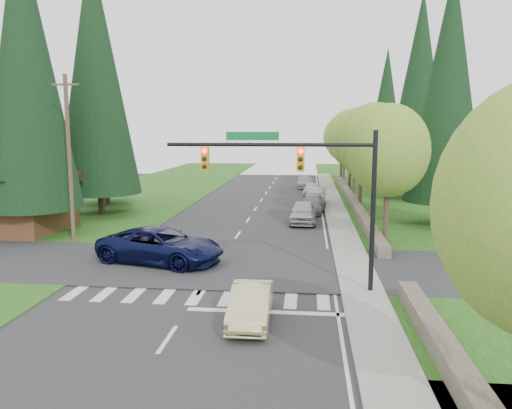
% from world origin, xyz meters
% --- Properties ---
extents(ground, '(120.00, 120.00, 0.00)m').
position_xyz_m(ground, '(0.00, 0.00, 0.00)').
color(ground, '#28282B').
rests_on(ground, ground).
extents(grass_east, '(14.00, 110.00, 0.06)m').
position_xyz_m(grass_east, '(13.00, 20.00, 0.03)').
color(grass_east, '#154913').
rests_on(grass_east, ground).
extents(grass_west, '(14.00, 110.00, 0.06)m').
position_xyz_m(grass_west, '(-13.00, 20.00, 0.03)').
color(grass_west, '#154913').
rests_on(grass_west, ground).
extents(cross_street, '(120.00, 8.00, 0.10)m').
position_xyz_m(cross_street, '(0.00, 8.00, 0.00)').
color(cross_street, '#28282B').
rests_on(cross_street, ground).
extents(sidewalk_east, '(1.80, 80.00, 0.13)m').
position_xyz_m(sidewalk_east, '(6.90, 22.00, 0.07)').
color(sidewalk_east, gray).
rests_on(sidewalk_east, ground).
extents(curb_east, '(0.20, 80.00, 0.13)m').
position_xyz_m(curb_east, '(6.05, 22.00, 0.07)').
color(curb_east, gray).
rests_on(curb_east, ground).
extents(stone_wall_south, '(0.70, 14.00, 0.70)m').
position_xyz_m(stone_wall_south, '(8.60, -3.00, 0.35)').
color(stone_wall_south, '#4C4438').
rests_on(stone_wall_south, ground).
extents(stone_wall_north, '(0.70, 40.00, 0.70)m').
position_xyz_m(stone_wall_north, '(8.60, 30.00, 0.35)').
color(stone_wall_north, '#4C4438').
rests_on(stone_wall_north, ground).
extents(traffic_signal, '(8.70, 0.37, 6.80)m').
position_xyz_m(traffic_signal, '(4.37, 4.50, 4.98)').
color(traffic_signal, black).
rests_on(traffic_signal, ground).
extents(brown_building, '(8.40, 8.40, 5.40)m').
position_xyz_m(brown_building, '(-15.00, 15.00, 3.14)').
color(brown_building, '#4C2D19').
rests_on(brown_building, ground).
extents(utility_pole, '(1.60, 0.24, 10.00)m').
position_xyz_m(utility_pole, '(-9.50, 12.00, 5.14)').
color(utility_pole, '#473828').
rests_on(utility_pole, ground).
extents(decid_tree_0, '(4.80, 4.80, 8.37)m').
position_xyz_m(decid_tree_0, '(9.20, 14.00, 5.60)').
color(decid_tree_0, '#38281C').
rests_on(decid_tree_0, ground).
extents(decid_tree_1, '(5.20, 5.20, 8.80)m').
position_xyz_m(decid_tree_1, '(9.30, 21.00, 5.80)').
color(decid_tree_1, '#38281C').
rests_on(decid_tree_1, ground).
extents(decid_tree_2, '(5.00, 5.00, 8.82)m').
position_xyz_m(decid_tree_2, '(9.10, 28.00, 5.93)').
color(decid_tree_2, '#38281C').
rests_on(decid_tree_2, ground).
extents(decid_tree_3, '(5.00, 5.00, 8.55)m').
position_xyz_m(decid_tree_3, '(9.20, 35.00, 5.66)').
color(decid_tree_3, '#38281C').
rests_on(decid_tree_3, ground).
extents(decid_tree_4, '(5.40, 5.40, 9.18)m').
position_xyz_m(decid_tree_4, '(9.30, 42.00, 6.06)').
color(decid_tree_4, '#38281C').
rests_on(decid_tree_4, ground).
extents(decid_tree_5, '(4.80, 4.80, 8.30)m').
position_xyz_m(decid_tree_5, '(9.10, 49.00, 5.53)').
color(decid_tree_5, '#38281C').
rests_on(decid_tree_5, ground).
extents(decid_tree_6, '(5.20, 5.20, 8.86)m').
position_xyz_m(decid_tree_6, '(9.20, 56.00, 5.86)').
color(decid_tree_6, '#38281C').
rests_on(decid_tree_6, ground).
extents(conifer_w_a, '(6.12, 6.12, 19.80)m').
position_xyz_m(conifer_w_a, '(-13.00, 14.00, 10.79)').
color(conifer_w_a, '#38281C').
rests_on(conifer_w_a, ground).
extents(conifer_w_b, '(5.44, 5.44, 17.80)m').
position_xyz_m(conifer_w_b, '(-16.00, 18.00, 9.79)').
color(conifer_w_b, '#38281C').
rests_on(conifer_w_b, ground).
extents(conifer_w_c, '(6.46, 6.46, 20.80)m').
position_xyz_m(conifer_w_c, '(-12.00, 22.00, 11.29)').
color(conifer_w_c, '#38281C').
rests_on(conifer_w_c, ground).
extents(conifer_w_e, '(5.78, 5.78, 18.80)m').
position_xyz_m(conifer_w_e, '(-14.00, 28.00, 10.29)').
color(conifer_w_e, '#38281C').
rests_on(conifer_w_e, ground).
extents(conifer_e_a, '(5.44, 5.44, 17.80)m').
position_xyz_m(conifer_e_a, '(14.00, 20.00, 9.79)').
color(conifer_e_a, '#38281C').
rests_on(conifer_e_a, ground).
extents(conifer_e_b, '(6.12, 6.12, 19.80)m').
position_xyz_m(conifer_e_b, '(15.00, 34.00, 10.79)').
color(conifer_e_b, '#38281C').
rests_on(conifer_e_b, ground).
extents(conifer_e_c, '(5.10, 5.10, 16.80)m').
position_xyz_m(conifer_e_c, '(14.00, 48.00, 9.29)').
color(conifer_e_c, '#38281C').
rests_on(conifer_e_c, ground).
extents(sedan_champagne, '(1.48, 4.03, 1.32)m').
position_xyz_m(sedan_champagne, '(2.56, 0.78, 0.66)').
color(sedan_champagne, beige).
rests_on(sedan_champagne, ground).
extents(suv_navy, '(7.14, 4.71, 1.82)m').
position_xyz_m(suv_navy, '(-2.96, 8.25, 0.91)').
color(suv_navy, '#0A0F35').
rests_on(suv_navy, ground).
extents(parked_car_a, '(2.02, 4.79, 1.62)m').
position_xyz_m(parked_car_a, '(4.20, 20.17, 0.81)').
color(parked_car_a, '#B0B1B5').
rests_on(parked_car_a, ground).
extents(parked_car_b, '(2.54, 4.99, 1.39)m').
position_xyz_m(parked_car_b, '(4.92, 25.03, 0.69)').
color(parked_car_b, slate).
rests_on(parked_car_b, ground).
extents(parked_car_c, '(1.91, 4.86, 1.57)m').
position_xyz_m(parked_car_c, '(5.29, 29.40, 0.79)').
color(parked_car_c, '#9F9FA4').
rests_on(parked_car_c, ground).
extents(parked_car_d, '(1.68, 3.95, 1.33)m').
position_xyz_m(parked_car_d, '(4.85, 36.27, 0.67)').
color(parked_car_d, silver).
rests_on(parked_car_d, ground).
extents(parked_car_e, '(2.16, 4.91, 1.40)m').
position_xyz_m(parked_car_e, '(4.20, 43.00, 0.70)').
color(parked_car_e, '#9A9A9E').
rests_on(parked_car_e, ground).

